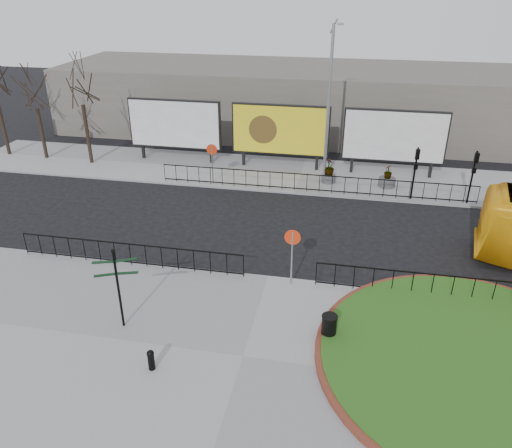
% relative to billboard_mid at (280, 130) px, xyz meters
% --- Properties ---
extents(ground, '(90.00, 90.00, 0.00)m').
position_rel_billboard_mid_xyz_m(ground, '(1.50, -12.97, -2.60)').
color(ground, black).
rests_on(ground, ground).
extents(pavement_near, '(30.00, 10.00, 0.12)m').
position_rel_billboard_mid_xyz_m(pavement_near, '(1.50, -17.97, -2.54)').
color(pavement_near, gray).
rests_on(pavement_near, ground).
extents(pavement_far, '(44.00, 6.00, 0.12)m').
position_rel_billboard_mid_xyz_m(pavement_far, '(1.50, -0.97, -2.54)').
color(pavement_far, gray).
rests_on(pavement_far, ground).
extents(brick_edge, '(10.40, 10.40, 0.18)m').
position_rel_billboard_mid_xyz_m(brick_edge, '(9.00, -16.97, -2.39)').
color(brick_edge, brown).
rests_on(brick_edge, pavement_near).
extents(grass_lawn, '(10.00, 10.00, 0.22)m').
position_rel_billboard_mid_xyz_m(grass_lawn, '(9.00, -16.97, -2.37)').
color(grass_lawn, '#275216').
rests_on(grass_lawn, pavement_near).
extents(railing_near_left, '(10.00, 0.10, 1.10)m').
position_rel_billboard_mid_xyz_m(railing_near_left, '(-4.50, -13.27, -1.93)').
color(railing_near_left, black).
rests_on(railing_near_left, pavement_near).
extents(railing_near_right, '(9.00, 0.10, 1.10)m').
position_rel_billboard_mid_xyz_m(railing_near_right, '(8.00, -13.27, -1.93)').
color(railing_near_right, black).
rests_on(railing_near_right, pavement_near).
extents(railing_far, '(18.00, 0.10, 1.10)m').
position_rel_billboard_mid_xyz_m(railing_far, '(2.50, -3.67, -1.93)').
color(railing_far, black).
rests_on(railing_far, pavement_far).
extents(speed_sign_far, '(0.64, 0.07, 2.47)m').
position_rel_billboard_mid_xyz_m(speed_sign_far, '(-3.50, -3.57, -0.68)').
color(speed_sign_far, gray).
rests_on(speed_sign_far, pavement_far).
extents(speed_sign_near, '(0.64, 0.07, 2.47)m').
position_rel_billboard_mid_xyz_m(speed_sign_near, '(2.50, -13.37, -0.68)').
color(speed_sign_near, gray).
rests_on(speed_sign_near, pavement_near).
extents(billboard_left, '(6.20, 0.31, 4.10)m').
position_rel_billboard_mid_xyz_m(billboard_left, '(-7.00, 0.00, 0.00)').
color(billboard_left, black).
rests_on(billboard_left, pavement_far).
extents(billboard_mid, '(6.20, 0.31, 4.10)m').
position_rel_billboard_mid_xyz_m(billboard_mid, '(0.00, 0.00, 0.00)').
color(billboard_mid, black).
rests_on(billboard_mid, pavement_far).
extents(billboard_right, '(6.20, 0.31, 4.10)m').
position_rel_billboard_mid_xyz_m(billboard_right, '(7.00, 0.00, 0.00)').
color(billboard_right, black).
rests_on(billboard_right, pavement_far).
extents(lamp_post, '(0.74, 0.18, 9.23)m').
position_rel_billboard_mid_xyz_m(lamp_post, '(3.01, -1.97, 2.23)').
color(lamp_post, gray).
rests_on(lamp_post, pavement_far).
extents(signal_pole_a, '(0.22, 0.26, 3.00)m').
position_rel_billboard_mid_xyz_m(signal_pole_a, '(8.00, -3.63, -0.50)').
color(signal_pole_a, black).
rests_on(signal_pole_a, pavement_far).
extents(signal_pole_b, '(0.22, 0.26, 3.00)m').
position_rel_billboard_mid_xyz_m(signal_pole_b, '(11.00, -3.63, -0.50)').
color(signal_pole_b, black).
rests_on(signal_pole_b, pavement_far).
extents(tree_left, '(2.00, 2.00, 7.00)m').
position_rel_billboard_mid_xyz_m(tree_left, '(-12.50, -1.47, 1.02)').
color(tree_left, '#2D2119').
rests_on(tree_left, pavement_far).
extents(tree_mid, '(2.00, 2.00, 6.20)m').
position_rel_billboard_mid_xyz_m(tree_mid, '(-16.00, -1.17, 0.62)').
color(tree_mid, '#2D2119').
rests_on(tree_mid, pavement_far).
extents(building_backdrop, '(40.00, 10.00, 5.00)m').
position_rel_billboard_mid_xyz_m(building_backdrop, '(1.50, 9.03, -0.10)').
color(building_backdrop, '#615C55').
rests_on(building_backdrop, ground).
extents(fingerpost_sign, '(1.45, 0.75, 3.17)m').
position_rel_billboard_mid_xyz_m(fingerpost_sign, '(-3.07, -17.21, -0.57)').
color(fingerpost_sign, black).
rests_on(fingerpost_sign, pavement_near).
extents(bollard, '(0.24, 0.24, 0.74)m').
position_rel_billboard_mid_xyz_m(bollard, '(-1.24, -19.10, -2.07)').
color(bollard, black).
rests_on(bollard, pavement_near).
extents(litter_bin, '(0.56, 0.56, 0.92)m').
position_rel_billboard_mid_xyz_m(litter_bin, '(4.22, -16.47, -2.01)').
color(litter_bin, black).
rests_on(litter_bin, pavement_near).
extents(planter_b, '(0.85, 0.85, 1.50)m').
position_rel_billboard_mid_xyz_m(planter_b, '(3.29, -1.97, -1.85)').
color(planter_b, '#4C4C4F').
rests_on(planter_b, pavement_far).
extents(planter_c, '(0.99, 0.99, 1.36)m').
position_rel_billboard_mid_xyz_m(planter_c, '(6.73, -1.97, -2.04)').
color(planter_c, '#4C4C4F').
rests_on(planter_c, pavement_far).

